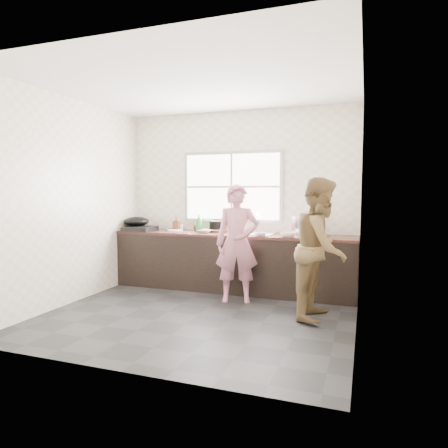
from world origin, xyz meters
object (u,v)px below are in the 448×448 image
(bottle_green, at_px, (199,222))
(wok, at_px, (137,221))
(pot_lid_left, at_px, (149,229))
(pot_lid_right, at_px, (172,229))
(person_side, at_px, (321,248))
(bottle_brown_short, at_px, (197,225))
(burner, at_px, (140,229))
(bowl_crabs, at_px, (288,235))
(dish_rack, at_px, (307,226))
(cutting_board, at_px, (217,231))
(plate_food, at_px, (175,230))
(woman, at_px, (237,247))
(glass_jar, at_px, (181,227))
(black_pot, at_px, (217,226))
(bowl_mince, at_px, (205,231))
(bottle_brown_tall, at_px, (176,224))
(bowl_held, at_px, (260,234))

(bottle_green, xyz_separation_m, wok, (-1.04, -0.13, -0.00))
(pot_lid_left, distance_m, pot_lid_right, 0.40)
(person_side, bearing_deg, pot_lid_left, 77.38)
(bottle_brown_short, relative_size, burner, 0.37)
(bowl_crabs, xyz_separation_m, dish_rack, (0.22, 0.32, 0.11))
(cutting_board, height_order, burner, burner)
(bowl_crabs, xyz_separation_m, plate_food, (-1.82, 0.22, -0.02))
(bottle_brown_short, bearing_deg, bottle_green, -56.38)
(woman, height_order, wok, woman)
(bottle_green, bearing_deg, plate_food, -166.55)
(person_side, xyz_separation_m, glass_jar, (-2.33, 1.11, 0.08))
(black_pot, height_order, pot_lid_right, black_pot)
(bowl_crabs, bearing_deg, bottle_green, 167.92)
(bowl_mince, bearing_deg, pot_lid_right, 158.25)
(person_side, xyz_separation_m, cutting_board, (-1.66, 1.00, 0.06))
(woman, height_order, dish_rack, woman)
(cutting_board, distance_m, plate_food, 0.68)
(person_side, relative_size, burner, 3.72)
(burner, bearing_deg, bottle_green, 13.91)
(burner, relative_size, pot_lid_left, 1.89)
(bowl_mince, distance_m, plate_food, 0.57)
(bowl_crabs, bearing_deg, cutting_board, 164.28)
(bottle_brown_tall, bearing_deg, bowl_held, -13.76)
(bowl_held, distance_m, pot_lid_left, 1.99)
(dish_rack, bearing_deg, bowl_mince, -156.12)
(pot_lid_right, bearing_deg, bottle_brown_short, 5.11)
(glass_jar, relative_size, pot_lid_right, 0.38)
(bottle_brown_short, bearing_deg, bowl_held, -20.48)
(bowl_mince, bearing_deg, wok, 176.64)
(bowl_held, relative_size, glass_jar, 2.25)
(bowl_crabs, distance_m, plate_food, 1.83)
(black_pot, xyz_separation_m, bottle_brown_tall, (-0.68, -0.03, 0.01))
(burner, bearing_deg, person_side, -14.74)
(black_pot, relative_size, bottle_brown_short, 1.39)
(bottle_brown_short, relative_size, pot_lid_left, 0.71)
(bowl_crabs, relative_size, dish_rack, 0.48)
(bowl_held, relative_size, burner, 0.47)
(black_pot, xyz_separation_m, glass_jar, (-0.63, 0.04, -0.04))
(bowl_held, xyz_separation_m, pot_lid_left, (-1.96, 0.33, -0.03))
(bowl_held, bearing_deg, pot_lid_left, 170.59)
(bowl_held, xyz_separation_m, dish_rack, (0.60, 0.32, 0.10))
(bottle_green, distance_m, pot_lid_left, 0.91)
(bottle_brown_short, bearing_deg, plate_food, -145.39)
(person_side, bearing_deg, cutting_board, 65.63)
(bowl_mince, xyz_separation_m, bowl_held, (0.88, -0.11, 0.01))
(bowl_held, bearing_deg, bottle_brown_short, 159.52)
(bottle_brown_tall, bearing_deg, pot_lid_left, -175.63)
(person_side, xyz_separation_m, bottle_green, (-1.96, 0.98, 0.18))
(dish_rack, bearing_deg, glass_jar, -167.52)
(burner, bearing_deg, dish_rack, 5.29)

